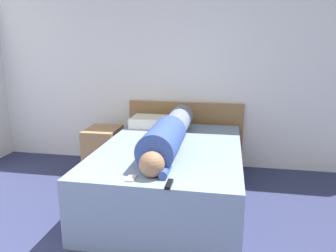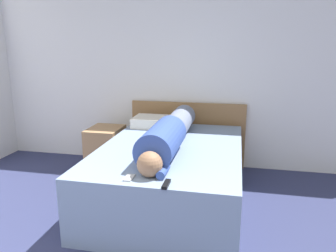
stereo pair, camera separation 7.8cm
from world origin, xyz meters
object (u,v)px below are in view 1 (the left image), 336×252
object	(u,v)px
bed	(171,173)
person_lying	(169,134)
pillow_near_headboard	(157,122)
tv_remote	(169,184)
cell_phone	(131,178)
nightstand	(103,149)

from	to	relation	value
bed	person_lying	world-z (taller)	person_lying
pillow_near_headboard	tv_remote	distance (m)	1.77
bed	cell_phone	world-z (taller)	cell_phone
nightstand	tv_remote	size ratio (longest dim) A/B	3.72
person_lying	tv_remote	bearing A→B (deg)	-79.78
person_lying	cell_phone	distance (m)	0.85
bed	pillow_near_headboard	size ratio (longest dim) A/B	3.16
person_lying	tv_remote	distance (m)	0.92
nightstand	person_lying	distance (m)	1.33
tv_remote	cell_phone	distance (m)	0.32
tv_remote	cell_phone	size ratio (longest dim) A/B	1.15
pillow_near_headboard	cell_phone	xyz separation A→B (m)	(0.15, -1.64, -0.06)
nightstand	cell_phone	distance (m)	1.81
nightstand	pillow_near_headboard	size ratio (longest dim) A/B	0.87
person_lying	tv_remote	world-z (taller)	person_lying
nightstand	cell_phone	bearing A→B (deg)	-61.35
person_lying	pillow_near_headboard	world-z (taller)	person_lying
nightstand	tv_remote	xyz separation A→B (m)	(1.17, -1.64, 0.33)
nightstand	tv_remote	distance (m)	2.04
person_lying	nightstand	bearing A→B (deg)	143.70
tv_remote	cell_phone	bearing A→B (deg)	167.24
tv_remote	cell_phone	xyz separation A→B (m)	(-0.31, 0.07, -0.01)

